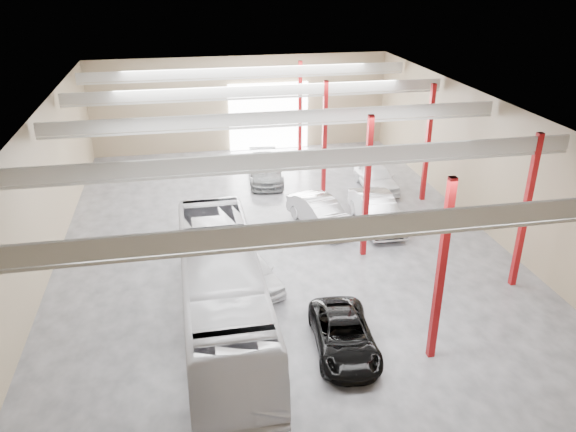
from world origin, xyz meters
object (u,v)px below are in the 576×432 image
object	(u,v)px
black_sedan	(344,335)
car_row_a	(251,271)
car_row_b	(321,213)
car_row_c	(265,169)
car_right_near	(376,211)
car_right_far	(376,177)
coach_bus	(222,290)

from	to	relation	value
black_sedan	car_row_a	bearing A→B (deg)	123.05
car_row_b	car_row_c	world-z (taller)	car_row_b
car_right_near	car_right_far	distance (m)	5.51
car_row_a	car_right_near	xyz separation A→B (m)	(7.50, 4.88, 0.14)
coach_bus	car_right_far	distance (m)	16.96
car_right_near	car_right_far	xyz separation A→B (m)	(1.81, 5.20, -0.07)
black_sedan	car_right_far	xyz separation A→B (m)	(6.55, 15.28, 0.14)
car_row_a	black_sedan	bearing A→B (deg)	-79.94
coach_bus	car_row_a	world-z (taller)	coach_bus
coach_bus	car_row_a	bearing A→B (deg)	62.80
black_sedan	car_right_near	size ratio (longest dim) A/B	0.89
car_row_a	car_right_far	distance (m)	13.72
car_row_b	car_right_far	xyz separation A→B (m)	(4.81, 4.72, -0.01)
car_row_c	car_right_far	world-z (taller)	car_right_far
car_row_a	car_row_c	distance (m)	13.13
coach_bus	black_sedan	size ratio (longest dim) A/B	2.66
car_row_a	car_right_near	distance (m)	8.95
car_right_far	car_right_near	bearing A→B (deg)	-109.61
car_row_b	car_right_near	world-z (taller)	car_right_near
car_row_a	car_right_far	bearing A→B (deg)	29.44
car_right_near	black_sedan	bearing A→B (deg)	-113.96
car_row_a	car_row_c	world-z (taller)	car_row_c
car_row_a	car_row_b	bearing A→B (deg)	32.16
car_row_a	car_row_b	xyz separation A→B (m)	(4.50, 5.36, 0.08)
car_row_b	car_row_a	bearing A→B (deg)	-147.68
black_sedan	car_row_b	world-z (taller)	car_row_b
car_row_a	car_right_far	world-z (taller)	car_right_far
car_row_a	car_row_c	bearing A→B (deg)	60.60
car_row_c	coach_bus	bearing A→B (deg)	-99.68
black_sedan	car_row_a	size ratio (longest dim) A/B	1.10
car_right_near	car_row_c	bearing A→B (deg)	122.63
car_right_far	coach_bus	bearing A→B (deg)	-130.10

